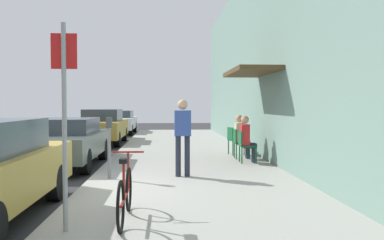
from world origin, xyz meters
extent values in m
plane|color=#2D2D30|center=(0.00, 0.00, 0.00)|extent=(60.00, 60.00, 0.00)
cube|color=#9E9B93|center=(2.25, 2.00, 0.06)|extent=(4.50, 32.00, 0.12)
cube|color=gray|center=(4.65, 2.00, 3.24)|extent=(0.30, 32.00, 6.48)
cube|color=#4C381E|center=(3.95, 3.29, 2.60)|extent=(1.10, 2.80, 0.12)
cylinder|color=black|center=(-0.31, -0.33, 0.32)|extent=(0.22, 0.64, 0.64)
cube|color=#47514C|center=(-1.10, 3.68, 0.62)|extent=(1.80, 4.40, 0.60)
cube|color=#333D47|center=(-1.10, 3.83, 1.12)|extent=(1.48, 2.11, 0.41)
cylinder|color=black|center=(-0.31, 5.05, 0.32)|extent=(0.22, 0.64, 0.64)
cylinder|color=black|center=(-1.89, 5.05, 0.32)|extent=(0.22, 0.64, 0.64)
cylinder|color=black|center=(-0.31, 2.32, 0.32)|extent=(0.22, 0.64, 0.64)
cylinder|color=black|center=(-1.89, 2.32, 0.32)|extent=(0.22, 0.64, 0.64)
cube|color=#A58433|center=(-1.10, 10.07, 0.67)|extent=(1.80, 4.40, 0.69)
cube|color=#333D47|center=(-1.10, 10.22, 1.26)|extent=(1.48, 2.11, 0.50)
cylinder|color=black|center=(-0.31, 11.43, 0.32)|extent=(0.22, 0.64, 0.64)
cylinder|color=black|center=(-1.89, 11.43, 0.32)|extent=(0.22, 0.64, 0.64)
cylinder|color=black|center=(-0.31, 8.71, 0.32)|extent=(0.22, 0.64, 0.64)
cylinder|color=black|center=(-1.89, 8.71, 0.32)|extent=(0.22, 0.64, 0.64)
cube|color=silver|center=(-1.10, 16.21, 0.64)|extent=(1.80, 4.40, 0.64)
cube|color=#333D47|center=(-1.10, 16.36, 1.16)|extent=(1.48, 2.11, 0.41)
cylinder|color=black|center=(-0.31, 17.57, 0.32)|extent=(0.22, 0.64, 0.64)
cylinder|color=black|center=(-1.89, 17.57, 0.32)|extent=(0.22, 0.64, 0.64)
cylinder|color=black|center=(-0.31, 14.84, 0.32)|extent=(0.22, 0.64, 0.64)
cylinder|color=black|center=(-1.89, 14.84, 0.32)|extent=(0.22, 0.64, 0.64)
cylinder|color=slate|center=(0.45, 1.08, 0.67)|extent=(0.07, 0.07, 1.10)
cube|color=#383D42|center=(0.45, 1.08, 1.33)|extent=(0.12, 0.10, 0.22)
cylinder|color=gray|center=(0.40, -2.48, 1.42)|extent=(0.06, 0.06, 2.60)
cube|color=red|center=(0.40, -2.46, 2.37)|extent=(0.32, 0.02, 0.44)
torus|color=black|center=(1.11, -1.59, 0.45)|extent=(0.04, 0.66, 0.66)
torus|color=black|center=(1.11, -2.64, 0.45)|extent=(0.04, 0.66, 0.66)
cylinder|color=maroon|center=(1.11, -2.11, 0.45)|extent=(0.04, 1.05, 0.04)
cylinder|color=maroon|center=(1.11, -2.26, 0.70)|extent=(0.04, 0.04, 0.50)
cube|color=black|center=(1.11, -2.26, 0.97)|extent=(0.10, 0.20, 0.06)
cylinder|color=maroon|center=(1.11, -1.64, 0.73)|extent=(0.03, 0.03, 0.56)
cylinder|color=maroon|center=(1.11, -1.64, 1.01)|extent=(0.46, 0.03, 0.03)
cylinder|color=#14592D|center=(4.08, 3.45, 0.34)|extent=(0.04, 0.04, 0.45)
cylinder|color=#14592D|center=(4.07, 3.07, 0.34)|extent=(0.04, 0.04, 0.45)
cylinder|color=#14592D|center=(3.70, 3.45, 0.34)|extent=(0.04, 0.04, 0.45)
cylinder|color=#14592D|center=(3.69, 3.07, 0.34)|extent=(0.04, 0.04, 0.45)
cube|color=#14592D|center=(3.88, 3.26, 0.59)|extent=(0.45, 0.45, 0.03)
cube|color=#14592D|center=(3.68, 3.26, 0.79)|extent=(0.04, 0.44, 0.40)
cylinder|color=#232838|center=(4.07, 3.36, 0.35)|extent=(0.11, 0.11, 0.47)
cylinder|color=#232838|center=(3.94, 3.36, 0.59)|extent=(0.36, 0.15, 0.14)
cylinder|color=#232838|center=(4.06, 3.16, 0.35)|extent=(0.11, 0.11, 0.47)
cylinder|color=#232838|center=(3.93, 3.16, 0.59)|extent=(0.36, 0.15, 0.14)
cube|color=#B22626|center=(3.80, 3.26, 0.89)|extent=(0.23, 0.36, 0.56)
sphere|color=tan|center=(3.80, 3.26, 1.30)|extent=(0.22, 0.22, 0.22)
cylinder|color=#14592D|center=(4.07, 4.31, 0.34)|extent=(0.04, 0.04, 0.45)
cylinder|color=#14592D|center=(4.07, 3.93, 0.34)|extent=(0.04, 0.04, 0.45)
cylinder|color=#14592D|center=(3.69, 4.31, 0.34)|extent=(0.04, 0.04, 0.45)
cylinder|color=#14592D|center=(3.69, 3.93, 0.34)|extent=(0.04, 0.04, 0.45)
cube|color=#14592D|center=(3.88, 4.12, 0.59)|extent=(0.44, 0.44, 0.03)
cube|color=#14592D|center=(3.68, 4.12, 0.79)|extent=(0.03, 0.44, 0.40)
cylinder|color=#232838|center=(4.06, 4.22, 0.35)|extent=(0.11, 0.11, 0.47)
cylinder|color=#232838|center=(3.93, 4.22, 0.59)|extent=(0.36, 0.14, 0.14)
cylinder|color=#232838|center=(4.06, 4.02, 0.35)|extent=(0.11, 0.11, 0.47)
cylinder|color=#232838|center=(3.93, 4.02, 0.59)|extent=(0.36, 0.14, 0.14)
cube|color=#CCB28C|center=(3.80, 4.12, 0.89)|extent=(0.22, 0.36, 0.56)
sphere|color=tan|center=(3.80, 4.12, 1.30)|extent=(0.22, 0.22, 0.22)
cylinder|color=#14592D|center=(4.03, 5.28, 0.34)|extent=(0.04, 0.04, 0.45)
cylinder|color=#14592D|center=(4.11, 4.91, 0.34)|extent=(0.04, 0.04, 0.45)
cylinder|color=#14592D|center=(3.66, 5.20, 0.34)|extent=(0.04, 0.04, 0.45)
cylinder|color=#14592D|center=(3.74, 4.83, 0.34)|extent=(0.04, 0.04, 0.45)
cube|color=#14592D|center=(3.88, 5.05, 0.59)|extent=(0.52, 0.52, 0.03)
cube|color=#14592D|center=(3.68, 5.01, 0.79)|extent=(0.12, 0.44, 0.40)
cylinder|color=#232838|center=(1.93, 1.27, 0.57)|extent=(0.12, 0.12, 0.90)
cylinder|color=#232838|center=(2.13, 1.27, 0.57)|extent=(0.12, 0.12, 0.90)
cube|color=#334C99|center=(2.03, 1.27, 1.30)|extent=(0.36, 0.22, 0.56)
sphere|color=tan|center=(2.03, 1.27, 1.71)|extent=(0.22, 0.22, 0.22)
camera|label=1|loc=(1.67, -7.57, 1.70)|focal=37.68mm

